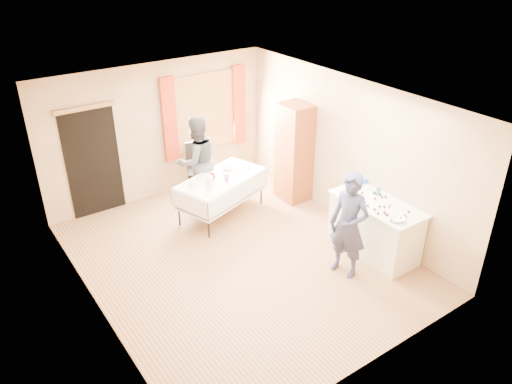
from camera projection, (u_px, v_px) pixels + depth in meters
floor at (239, 258)px, 8.03m from camera, size 4.50×5.50×0.02m
ceiling at (236, 100)px, 6.81m from camera, size 4.50×5.50×0.02m
wall_back at (158, 131)px, 9.42m from camera, size 4.50×0.02×2.60m
wall_front at (376, 281)px, 5.42m from camera, size 4.50×0.02×2.60m
wall_left at (87, 233)px, 6.27m from camera, size 0.02×5.50×2.60m
wall_right at (348, 151)px, 8.56m from camera, size 0.02×5.50×2.60m
window_frame at (205, 112)px, 9.80m from camera, size 1.32×0.06×1.52m
window_pane at (205, 112)px, 9.79m from camera, size 1.20×0.02×1.40m
curtain_left at (170, 120)px, 9.37m from camera, size 0.28×0.06×1.65m
curtain_right at (239, 105)px, 10.16m from camera, size 0.28×0.06×1.65m
doorway at (93, 162)px, 8.88m from camera, size 0.95×0.04×2.00m
door_lintel at (84, 108)px, 8.38m from camera, size 1.05×0.06×0.08m
cabinet at (294, 153)px, 9.40m from camera, size 0.50×0.60×1.90m
counter at (375, 227)px, 7.98m from camera, size 0.72×1.51×0.91m
party_table at (221, 192)px, 9.06m from camera, size 1.86×1.34×0.75m
chair at (198, 178)px, 9.93m from camera, size 0.53×0.53×1.00m
girl at (349, 225)px, 7.32m from camera, size 0.82×0.72×1.66m
woman at (197, 161)px, 9.25m from camera, size 0.87×0.68×1.74m
soda_can at (378, 192)px, 7.95m from camera, size 0.08×0.08×0.12m
mixing_bowl at (397, 219)px, 7.27m from camera, size 0.34×0.34×0.06m
foam_block at (349, 188)px, 8.10m from camera, size 0.17×0.13×0.08m
blue_basket at (358, 181)px, 8.35m from camera, size 0.32×0.23×0.08m
pitcher at (210, 182)px, 8.50m from camera, size 0.14×0.14×0.22m
cup_red at (211, 177)px, 8.79m from camera, size 0.21×0.21×0.12m
cup_rainbow at (227, 178)px, 8.77m from camera, size 0.21×0.21×0.10m
small_bowl at (227, 168)px, 9.19m from camera, size 0.38×0.38×0.06m
pastry_tray at (244, 168)px, 9.24m from camera, size 0.34×0.32×0.02m
bottle at (192, 182)px, 8.55m from camera, size 0.08×0.08×0.17m
cake_balls at (379, 204)px, 7.67m from camera, size 0.53×1.02×0.04m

